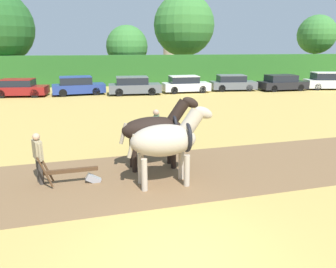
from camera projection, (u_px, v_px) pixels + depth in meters
ground_plane at (180, 262)px, 6.41m from camera, size 240.00×240.00×0.00m
plowed_furrow_strip at (6, 191)px, 9.49m from camera, size 30.52×7.49×0.01m
hedgerow at (124, 70)px, 33.39m from camera, size 65.22×1.31×3.03m
tree_center_left at (127, 47)px, 36.06m from camera, size 4.56×4.56×6.13m
tree_center at (184, 25)px, 38.02m from camera, size 7.06×7.06×9.75m
tree_center_right at (317, 35)px, 39.70m from camera, size 4.60×4.60×7.53m
church_spire at (171, 3)px, 59.93m from camera, size 3.33×3.33×21.60m
draft_horse_lead_left at (167, 140)px, 9.62m from camera, size 2.67×1.20×2.43m
draft_horse_lead_right at (156, 129)px, 11.00m from camera, size 2.80×1.09×2.48m
plow at (76, 174)px, 9.91m from camera, size 1.82×0.51×1.13m
farmer_at_plow at (38, 155)px, 9.81m from camera, size 0.38×0.59×1.59m
farmer_beside_team at (156, 128)px, 12.61m from camera, size 0.31×0.67×1.73m
parked_car_left at (20, 88)px, 26.42m from camera, size 4.25×2.08×1.41m
parked_car_center_left at (78, 86)px, 27.34m from camera, size 4.49×2.48×1.53m
parked_car_center at (134, 86)px, 27.47m from camera, size 4.34×1.89×1.50m
parked_car_center_right at (185, 84)px, 28.67m from camera, size 4.14×1.95×1.45m
parked_car_right at (233, 83)px, 29.82m from camera, size 4.13×1.97×1.42m
parked_car_far_right at (282, 83)px, 29.91m from camera, size 4.39×2.11×1.41m
parked_car_end_right at (328, 81)px, 30.60m from camera, size 4.40×2.41×1.58m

